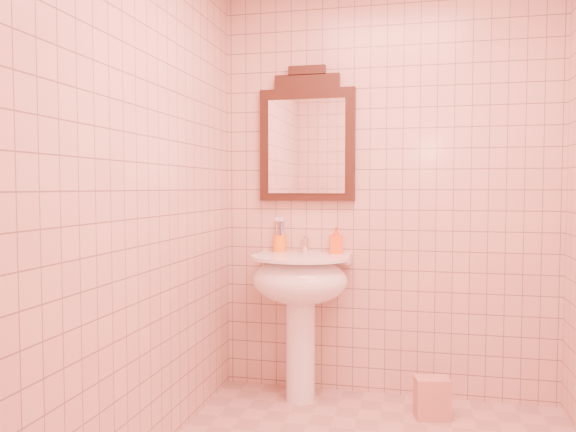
% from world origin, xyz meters
% --- Properties ---
extents(back_wall, '(2.00, 0.02, 2.50)m').
position_xyz_m(back_wall, '(0.00, 1.10, 1.25)').
color(back_wall, '#D9AC97').
rests_on(back_wall, floor).
extents(pedestal_sink, '(0.58, 0.58, 0.86)m').
position_xyz_m(pedestal_sink, '(-0.48, 0.87, 0.66)').
color(pedestal_sink, white).
rests_on(pedestal_sink, floor).
extents(faucet, '(0.04, 0.16, 0.11)m').
position_xyz_m(faucet, '(-0.48, 1.01, 0.92)').
color(faucet, white).
rests_on(faucet, pedestal_sink).
extents(mirror, '(0.59, 0.06, 0.82)m').
position_xyz_m(mirror, '(-0.48, 1.07, 1.56)').
color(mirror, black).
rests_on(mirror, back_wall).
extents(toothbrush_cup, '(0.08, 0.08, 0.19)m').
position_xyz_m(toothbrush_cup, '(-0.65, 1.05, 0.92)').
color(toothbrush_cup, orange).
rests_on(toothbrush_cup, pedestal_sink).
extents(soap_dispenser, '(0.09, 0.09, 0.16)m').
position_xyz_m(soap_dispenser, '(-0.29, 1.02, 0.94)').
color(soap_dispenser, '#FC5915').
rests_on(soap_dispenser, pedestal_sink).
extents(towel, '(0.21, 0.16, 0.22)m').
position_xyz_m(towel, '(0.27, 0.79, 0.11)').
color(towel, '#D7867E').
rests_on(towel, floor).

